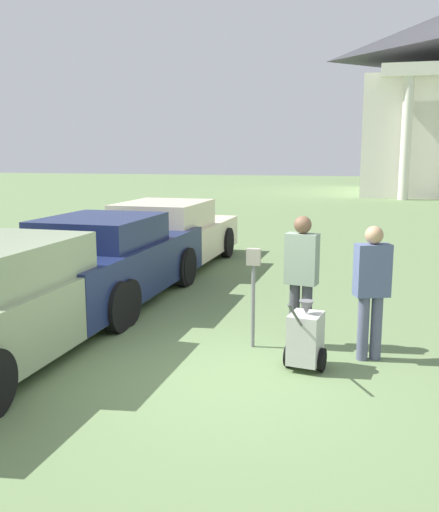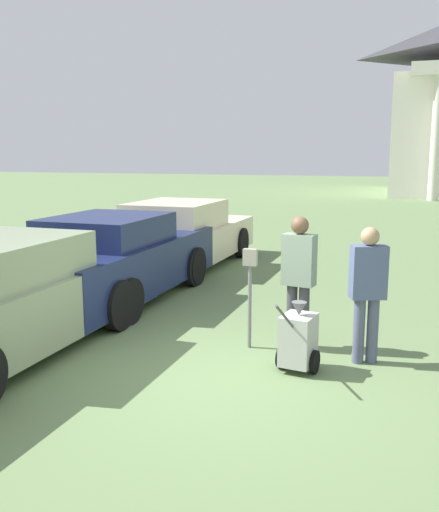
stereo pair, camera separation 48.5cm
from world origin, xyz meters
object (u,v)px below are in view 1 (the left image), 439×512
at_px(parked_car_sage, 6,302).
at_px(person_worker, 301,273).
at_px(parked_car_navy, 106,261).
at_px(parked_car_cream, 167,237).
at_px(person_supervisor, 372,285).
at_px(equipment_cart, 305,338).
at_px(parking_meter, 253,279).

relative_size(parked_car_sage, person_worker, 2.94).
xyz_separation_m(parked_car_sage, person_worker, (3.54, 1.36, 0.29)).
xyz_separation_m(parked_car_navy, parked_car_cream, (-0.00, 3.06, -0.02)).
xyz_separation_m(parked_car_navy, person_supervisor, (4.44, -1.76, 0.24)).
bearing_deg(person_supervisor, equipment_cart, 14.51).
height_order(person_supervisor, equipment_cart, person_supervisor).
relative_size(parked_car_sage, person_supervisor, 3.05).
bearing_deg(parked_car_cream, person_supervisor, -46.70).
height_order(parking_meter, equipment_cart, parking_meter).
xyz_separation_m(parked_car_sage, parking_meter, (2.93, 1.15, 0.22)).
distance_m(parked_car_navy, parking_meter, 3.38).
height_order(parked_car_sage, person_supervisor, person_supervisor).
distance_m(parked_car_sage, parking_meter, 3.16).
height_order(parking_meter, person_supervisor, person_supervisor).
height_order(parked_car_cream, person_supervisor, person_supervisor).
bearing_deg(person_worker, parked_car_sage, 31.81).
height_order(parking_meter, person_worker, person_worker).
relative_size(parked_car_navy, parked_car_cream, 0.94).
bearing_deg(parked_car_sage, person_supervisor, 14.15).
relative_size(parked_car_navy, person_supervisor, 2.95).
bearing_deg(parked_car_cream, parked_car_navy, -89.31).
bearing_deg(parked_car_sage, parked_car_navy, 90.69).
height_order(person_worker, person_supervisor, person_worker).
bearing_deg(parked_car_navy, person_worker, -21.76).
xyz_separation_m(parked_car_navy, equipment_cart, (3.70, -2.28, -0.33)).
bearing_deg(parked_car_navy, parked_car_sage, -89.31).
bearing_deg(parking_meter, person_worker, 18.90).
bearing_deg(equipment_cart, parked_car_navy, 156.90).
bearing_deg(parked_car_cream, person_worker, -51.29).
bearing_deg(parked_car_navy, parked_car_cream, 90.69).
bearing_deg(equipment_cart, person_worker, 109.63).
height_order(person_worker, equipment_cart, person_worker).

